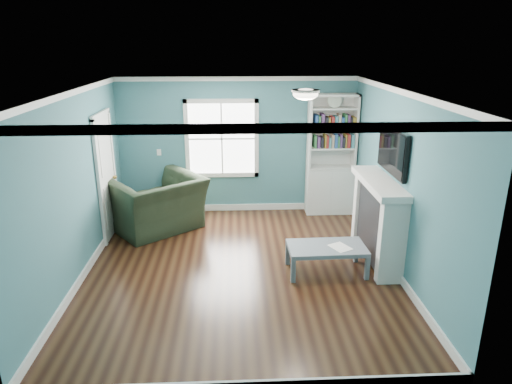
{
  "coord_description": "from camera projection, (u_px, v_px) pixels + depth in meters",
  "views": [
    {
      "loc": [
        -0.06,
        -6.06,
        3.22
      ],
      "look_at": [
        0.25,
        0.4,
        1.07
      ],
      "focal_mm": 32.0,
      "sensor_mm": 36.0,
      "label": 1
    }
  ],
  "objects": [
    {
      "name": "bookshelf",
      "position": [
        330.0,
        167.0,
        8.73
      ],
      "size": [
        0.9,
        0.35,
        2.31
      ],
      "color": "silver",
      "rests_on": "ground"
    },
    {
      "name": "coffee_table",
      "position": [
        327.0,
        249.0,
        6.59
      ],
      "size": [
        1.13,
        0.64,
        0.41
      ],
      "rotation": [
        0.0,
        0.0,
        0.03
      ],
      "color": "#545D64",
      "rests_on": "ground"
    },
    {
      "name": "room_walls",
      "position": [
        239.0,
        166.0,
        6.27
      ],
      "size": [
        5.0,
        5.0,
        5.0
      ],
      "color": "#3D737D",
      "rests_on": "ground"
    },
    {
      "name": "paper_sheet",
      "position": [
        340.0,
        247.0,
        6.54
      ],
      "size": [
        0.35,
        0.38,
        0.0
      ],
      "primitive_type": "cube",
      "rotation": [
        0.0,
        0.0,
        0.48
      ],
      "color": "white",
      "rests_on": "coffee_table"
    },
    {
      "name": "trim",
      "position": [
        240.0,
        190.0,
        6.37
      ],
      "size": [
        4.5,
        5.0,
        2.6
      ],
      "color": "white",
      "rests_on": "ground"
    },
    {
      "name": "window",
      "position": [
        222.0,
        139.0,
        8.65
      ],
      "size": [
        1.4,
        0.06,
        1.5
      ],
      "color": "white",
      "rests_on": "room_walls"
    },
    {
      "name": "light_switch",
      "position": [
        159.0,
        152.0,
        8.67
      ],
      "size": [
        0.08,
        0.01,
        0.12
      ],
      "primitive_type": "cube",
      "color": "white",
      "rests_on": "room_walls"
    },
    {
      "name": "fireplace",
      "position": [
        378.0,
        222.0,
        6.85
      ],
      "size": [
        0.44,
        1.58,
        1.3
      ],
      "color": "black",
      "rests_on": "ground"
    },
    {
      "name": "tv",
      "position": [
        393.0,
        151.0,
        6.51
      ],
      "size": [
        0.06,
        1.1,
        0.65
      ],
      "primitive_type": "cube",
      "color": "black",
      "rests_on": "fireplace"
    },
    {
      "name": "floor",
      "position": [
        240.0,
        269.0,
        6.77
      ],
      "size": [
        5.0,
        5.0,
        0.0
      ],
      "primitive_type": "plane",
      "color": "black",
      "rests_on": "ground"
    },
    {
      "name": "recliner",
      "position": [
        156.0,
        195.0,
        8.01
      ],
      "size": [
        1.74,
        1.66,
        1.28
      ],
      "primitive_type": "imported",
      "rotation": [
        0.0,
        0.0,
        -2.47
      ],
      "color": "black",
      "rests_on": "ground"
    },
    {
      "name": "ceiling_fixture",
      "position": [
        306.0,
        94.0,
        6.1
      ],
      "size": [
        0.38,
        0.38,
        0.15
      ],
      "color": "white",
      "rests_on": "room_walls"
    },
    {
      "name": "door",
      "position": [
        106.0,
        175.0,
        7.65
      ],
      "size": [
        0.12,
        0.98,
        2.17
      ],
      "color": "silver",
      "rests_on": "ground"
    }
  ]
}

